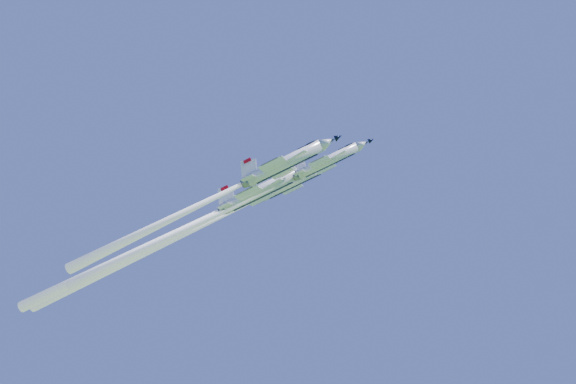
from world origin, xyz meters
The scene contains 4 objects.
jet_lead centered at (-10.72, -4.31, 75.73)m, with size 42.14×17.80×43.13m.
jet_left centered at (-22.71, 0.50, 74.09)m, with size 46.96×19.89×47.40m.
jet_right centered at (-8.59, -10.95, 76.13)m, with size 37.43×16.33×32.11m.
jet_slot centered at (-20.26, -6.75, 72.32)m, with size 43.39×18.72×39.76m.
Camera 1 is at (57.26, -89.52, 52.36)m, focal length 40.00 mm.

